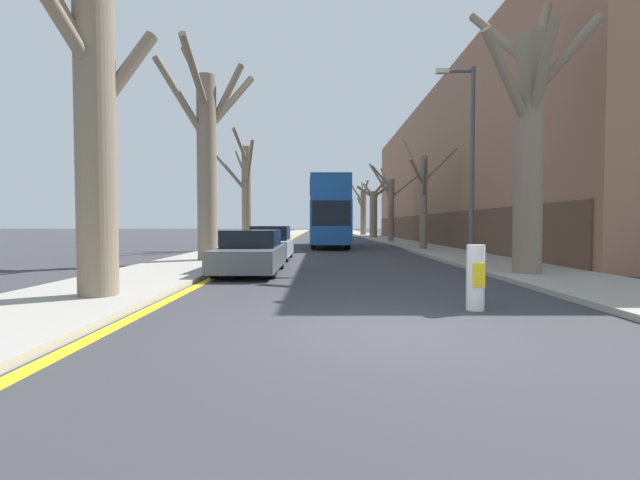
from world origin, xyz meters
TOP-DOWN VIEW (x-y plane):
  - ground_plane at (0.00, 0.00)m, footprint 300.00×300.00m
  - sidewalk_left at (-5.71, 50.00)m, footprint 3.26×120.00m
  - sidewalk_right at (5.71, 50.00)m, footprint 3.26×120.00m
  - building_facade_right at (12.33, 28.64)m, footprint 10.08×44.54m
  - kerb_line_stripe at (-3.90, 50.00)m, footprint 0.24×120.00m
  - street_tree_left_0 at (-5.26, 2.37)m, footprint 2.37×2.29m
  - street_tree_left_1 at (-5.34, 10.99)m, footprint 3.46×4.79m
  - street_tree_left_2 at (-5.33, 19.57)m, footprint 3.00×3.63m
  - street_tree_right_0 at (5.16, 6.43)m, footprint 3.48×3.90m
  - street_tree_right_1 at (5.17, 18.97)m, footprint 2.89×4.48m
  - street_tree_right_2 at (5.11, 30.21)m, footprint 4.36×2.63m
  - street_tree_right_3 at (5.10, 41.45)m, footprint 4.18×2.30m
  - street_tree_right_4 at (5.15, 53.70)m, footprint 2.59×3.16m
  - double_decker_bus at (-0.22, 23.20)m, footprint 2.46×10.02m
  - parked_car_0 at (-3.01, 7.36)m, footprint 1.84×4.37m
  - parked_car_1 at (-3.01, 12.60)m, footprint 1.76×4.01m
  - lamp_post at (4.46, 9.33)m, footprint 1.40×0.20m
  - traffic_bollard at (1.90, 1.55)m, footprint 0.31×0.32m

SIDE VIEW (x-z plane):
  - ground_plane at x=0.00m, z-range 0.00..0.00m
  - kerb_line_stripe at x=-3.90m, z-range 0.00..0.01m
  - sidewalk_left at x=-5.71m, z-range 0.00..0.12m
  - sidewalk_right at x=5.71m, z-range 0.00..0.12m
  - traffic_bollard at x=1.90m, z-range 0.00..1.16m
  - parked_car_0 at x=-3.01m, z-range -0.03..1.31m
  - parked_car_1 at x=-3.01m, z-range -0.04..1.41m
  - double_decker_bus at x=-0.22m, z-range 0.30..4.77m
  - street_tree_right_3 at x=5.10m, z-range -0.18..6.38m
  - street_tree_right_1 at x=5.17m, z-range -0.22..6.66m
  - street_tree_right_2 at x=5.11m, z-range -0.12..6.62m
  - street_tree_left_0 at x=-5.26m, z-range -0.34..7.14m
  - street_tree_left_2 at x=-5.33m, z-range 0.09..6.90m
  - street_tree_right_4 at x=5.15m, z-range -0.27..7.43m
  - lamp_post at x=4.46m, z-range 0.45..7.55m
  - street_tree_right_0 at x=5.16m, z-range -0.21..8.42m
  - street_tree_left_1 at x=-5.34m, z-range -0.26..8.98m
  - building_facade_right at x=12.33m, z-range -0.01..11.43m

